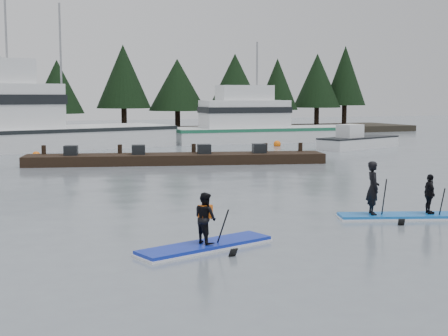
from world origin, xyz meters
name	(u,v)px	position (x,y,z in m)	size (l,w,h in m)	color
ground	(312,234)	(0.00, 0.00, 0.00)	(160.00, 160.00, 0.00)	slate
far_shore	(66,134)	(0.00, 42.00, 0.30)	(70.00, 8.00, 0.60)	#2D281E
treeline	(66,137)	(0.00, 42.00, 0.00)	(60.00, 4.00, 8.00)	black
fishing_boat_large	(16,137)	(-5.13, 29.73, 0.87)	(20.97, 9.90, 11.13)	white
fishing_boat_medium	(260,134)	(13.41, 30.62, 0.63)	(15.07, 5.33, 8.76)	white
skiff	(359,143)	(17.02, 22.41, 0.39)	(6.66, 2.00, 0.78)	white
floating_dock	(176,159)	(2.11, 17.65, 0.26)	(15.84, 2.11, 0.53)	black
buoy_c	(277,146)	(12.59, 26.12, 0.00)	(0.53, 0.53, 0.53)	orange
buoy_b	(36,158)	(-4.46, 23.93, 0.00)	(0.49, 0.49, 0.49)	orange
paddleboard_solo	(205,232)	(-3.16, -0.41, 0.39)	(3.54, 1.73, 1.81)	#1127A7
paddleboard_duo	(397,200)	(3.40, 0.86, 0.53)	(3.60, 1.99, 2.18)	blue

